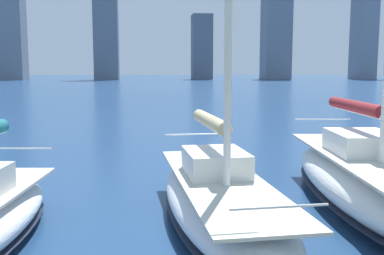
# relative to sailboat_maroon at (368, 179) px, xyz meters

# --- Properties ---
(city_skyline) EXTENTS (164.39, 16.88, 50.43)m
(city_skyline) POSITION_rel_sailboat_maroon_xyz_m (4.74, -151.00, 19.82)
(city_skyline) COLOR slate
(city_skyline) RESTS_ON ground
(sailboat_maroon) EXTENTS (3.50, 9.50, 12.19)m
(sailboat_maroon) POSITION_rel_sailboat_maroon_xyz_m (0.00, 0.00, 0.00)
(sailboat_maroon) COLOR white
(sailboat_maroon) RESTS_ON ground
(sailboat_tan) EXTENTS (2.75, 8.20, 9.57)m
(sailboat_tan) POSITION_rel_sailboat_maroon_xyz_m (3.90, 0.72, -0.13)
(sailboat_tan) COLOR white
(sailboat_tan) RESTS_ON ground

